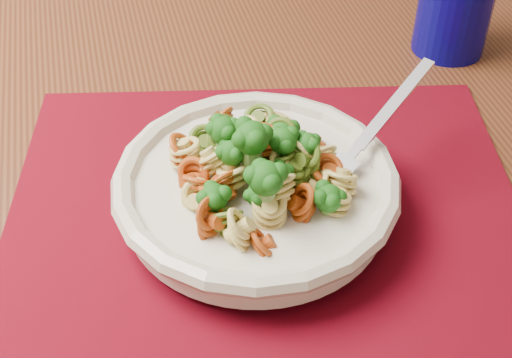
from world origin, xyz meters
name	(u,v)px	position (x,y,z in m)	size (l,w,h in m)	color
dining_table	(192,229)	(0.76, -0.60, 0.63)	(1.44, 0.99, 0.72)	#5B3019
placemat	(265,206)	(0.81, -0.68, 0.73)	(0.45, 0.35, 0.00)	#650411
pasta_bowl	(256,189)	(0.80, -0.69, 0.76)	(0.25, 0.25, 0.05)	beige
pasta_broccoli_heap	(256,174)	(0.80, -0.69, 0.77)	(0.21, 0.21, 0.06)	tan
fork	(341,168)	(0.87, -0.70, 0.77)	(0.19, 0.02, 0.01)	silver
tumbler	(455,9)	(1.10, -0.50, 0.77)	(0.08, 0.08, 0.10)	#06045E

